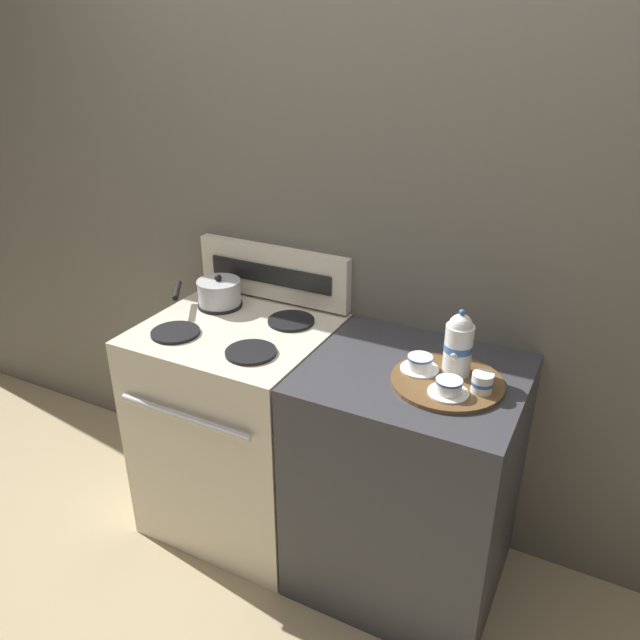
# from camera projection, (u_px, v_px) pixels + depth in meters

# --- Properties ---
(ground_plane) EXTENTS (6.00, 6.00, 0.00)m
(ground_plane) POSITION_uv_depth(u_px,v_px,m) (320.00, 540.00, 2.56)
(ground_plane) COLOR tan
(wall_back) EXTENTS (6.00, 0.05, 2.20)m
(wall_back) POSITION_uv_depth(u_px,v_px,m) (361.00, 262.00, 2.35)
(wall_back) COLOR #666056
(wall_back) RESTS_ON ground
(stove) EXTENTS (0.68, 0.65, 0.90)m
(stove) POSITION_uv_depth(u_px,v_px,m) (241.00, 426.00, 2.51)
(stove) COLOR beige
(stove) RESTS_ON ground
(control_panel) EXTENTS (0.67, 0.05, 0.22)m
(control_panel) POSITION_uv_depth(u_px,v_px,m) (273.00, 273.00, 2.50)
(control_panel) COLOR beige
(control_panel) RESTS_ON stove
(side_counter) EXTENTS (0.71, 0.62, 0.89)m
(side_counter) POSITION_uv_depth(u_px,v_px,m) (406.00, 480.00, 2.22)
(side_counter) COLOR #38383D
(side_counter) RESTS_ON ground
(saucepan) EXTENTS (0.27, 0.25, 0.12)m
(saucepan) POSITION_uv_depth(u_px,v_px,m) (218.00, 292.00, 2.47)
(saucepan) COLOR #B7B7BC
(saucepan) RESTS_ON stove
(serving_tray) EXTENTS (0.36, 0.36, 0.01)m
(serving_tray) POSITION_uv_depth(u_px,v_px,m) (447.00, 382.00, 1.96)
(serving_tray) COLOR brown
(serving_tray) RESTS_ON side_counter
(teapot) EXTENTS (0.09, 0.15, 0.22)m
(teapot) POSITION_uv_depth(u_px,v_px,m) (459.00, 344.00, 1.95)
(teapot) COLOR white
(teapot) RESTS_ON serving_tray
(teacup_left) EXTENTS (0.12, 0.12, 0.05)m
(teacup_left) POSITION_uv_depth(u_px,v_px,m) (449.00, 387.00, 1.87)
(teacup_left) COLOR white
(teacup_left) RESTS_ON serving_tray
(teacup_right) EXTENTS (0.12, 0.12, 0.05)m
(teacup_right) POSITION_uv_depth(u_px,v_px,m) (420.00, 363.00, 2.00)
(teacup_right) COLOR white
(teacup_right) RESTS_ON serving_tray
(creamer_jug) EXTENTS (0.07, 0.07, 0.06)m
(creamer_jug) POSITION_uv_depth(u_px,v_px,m) (482.00, 383.00, 1.88)
(creamer_jug) COLOR white
(creamer_jug) RESTS_ON serving_tray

